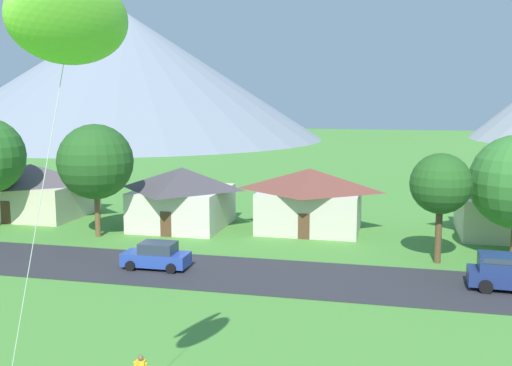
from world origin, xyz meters
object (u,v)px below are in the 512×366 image
tree_near_right (96,162)px  parked_car_blue_west_end (157,256)px  house_leftmost (310,198)px  house_left_center (183,196)px  tree_near_left (441,184)px  kite_flyer_with_kite (69,22)px  house_rightmost (32,189)px

tree_near_right → parked_car_blue_west_end: 11.96m
tree_near_right → parked_car_blue_west_end: bearing=-42.5°
house_leftmost → house_left_center: size_ratio=1.05×
house_leftmost → tree_near_right: (-15.89, -5.90, 3.24)m
tree_near_left → parked_car_blue_west_end: size_ratio=1.73×
kite_flyer_with_kite → parked_car_blue_west_end: bearing=108.1°
house_leftmost → kite_flyer_with_kite: 35.62m
parked_car_blue_west_end → kite_flyer_with_kite: size_ratio=0.30×
house_left_center → parked_car_blue_west_end: house_left_center is taller
house_leftmost → parked_car_blue_west_end: house_leftmost is taller
tree_near_right → parked_car_blue_west_end: (8.00, -7.32, -5.04)m
house_left_center → house_rightmost: house_left_center is taller
tree_near_right → kite_flyer_with_kite: size_ratio=0.64×
house_left_center → kite_flyer_with_kite: kite_flyer_with_kite is taller
house_rightmost → kite_flyer_with_kite: bearing=-54.3°
tree_near_left → kite_flyer_with_kite: 29.59m
house_left_center → tree_near_left: size_ratio=1.13×
house_left_center → kite_flyer_with_kite: (9.63, -33.20, 10.03)m
house_rightmost → parked_car_blue_west_end: (17.95, -13.54, -1.61)m
tree_near_right → kite_flyer_with_kite: 32.65m
house_left_center → tree_near_right: (-5.24, -4.93, 3.29)m
tree_near_left → tree_near_right: size_ratio=0.82×
house_rightmost → kite_flyer_with_kite: size_ratio=0.75×
kite_flyer_with_kite → tree_near_right: bearing=117.7°
kite_flyer_with_kite → house_left_center: bearing=106.2°
house_leftmost → house_rightmost: 25.84m
house_leftmost → parked_car_blue_west_end: size_ratio=2.06×
tree_near_right → kite_flyer_with_kite: (14.87, -28.27, 6.74)m
house_left_center → kite_flyer_with_kite: bearing=-73.8°
house_leftmost → tree_near_left: 12.50m
tree_near_left → house_leftmost: bearing=141.8°
house_leftmost → tree_near_right: 17.26m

